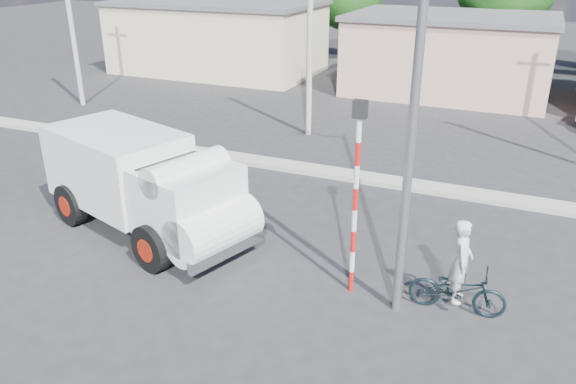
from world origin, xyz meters
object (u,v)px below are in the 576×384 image
at_px(bicycle, 457,290).
at_px(cyclist, 460,274).
at_px(traffic_pole, 356,184).
at_px(truck, 146,183).
at_px(streetlight, 408,76).

distance_m(bicycle, cyclist, 0.39).
distance_m(bicycle, traffic_pole, 3.07).
relative_size(truck, streetlight, 0.75).
bearing_deg(truck, streetlight, 11.09).
distance_m(truck, streetlight, 7.66).
bearing_deg(cyclist, bicycle, -0.00).
relative_size(bicycle, traffic_pole, 0.46).
xyz_separation_m(truck, cyclist, (8.08, -0.39, -0.55)).
bearing_deg(streetlight, truck, 173.04).
bearing_deg(traffic_pole, truck, 174.85).
height_order(cyclist, streetlight, streetlight).
height_order(bicycle, cyclist, cyclist).
distance_m(truck, cyclist, 8.11).
distance_m(cyclist, traffic_pole, 2.82).
relative_size(truck, traffic_pole, 1.55).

